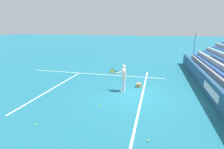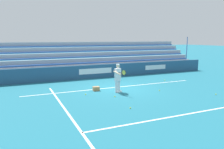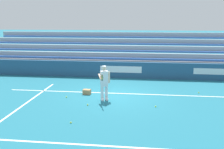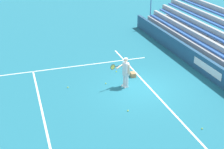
% 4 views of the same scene
% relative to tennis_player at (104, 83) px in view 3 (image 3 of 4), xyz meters
% --- Properties ---
extents(ground_plane, '(160.00, 160.00, 0.00)m').
position_rel_tennis_player_xyz_m(ground_plane, '(-0.48, -0.76, -0.89)').
color(ground_plane, '#1E6B7F').
extents(court_baseline_white, '(12.00, 0.10, 0.01)m').
position_rel_tennis_player_xyz_m(court_baseline_white, '(-0.48, -1.26, -0.89)').
color(court_baseline_white, white).
rests_on(court_baseline_white, ground).
extents(court_sideline_white, '(0.10, 12.00, 0.01)m').
position_rel_tennis_player_xyz_m(court_sideline_white, '(3.63, 3.24, -0.89)').
color(court_sideline_white, white).
rests_on(court_sideline_white, ground).
extents(court_service_line_white, '(8.22, 0.10, 0.01)m').
position_rel_tennis_player_xyz_m(court_service_line_white, '(-0.48, 4.74, -0.89)').
color(court_service_line_white, white).
rests_on(court_service_line_white, ground).
extents(back_wall_sponsor_board, '(21.94, 0.25, 1.10)m').
position_rel_tennis_player_xyz_m(back_wall_sponsor_board, '(-0.49, -5.11, -0.34)').
color(back_wall_sponsor_board, navy).
rests_on(back_wall_sponsor_board, ground).
extents(bleacher_stand, '(20.84, 3.20, 3.40)m').
position_rel_tennis_player_xyz_m(bleacher_stand, '(-0.48, -7.34, -0.13)').
color(bleacher_stand, '#9EA3A8').
rests_on(bleacher_stand, ground).
extents(tennis_player, '(0.58, 1.07, 1.71)m').
position_rel_tennis_player_xyz_m(tennis_player, '(0.00, 0.00, 0.00)').
color(tennis_player, silver).
rests_on(tennis_player, ground).
extents(ball_box_cardboard, '(0.43, 0.34, 0.26)m').
position_rel_tennis_player_xyz_m(ball_box_cardboard, '(1.08, -0.89, -0.76)').
color(ball_box_cardboard, '#A87F51').
rests_on(ball_box_cardboard, ground).
extents(tennis_ball_midcourt, '(0.07, 0.07, 0.07)m').
position_rel_tennis_player_xyz_m(tennis_ball_midcourt, '(0.64, 0.94, -0.86)').
color(tennis_ball_midcourt, '#CCE533').
rests_on(tennis_ball_midcourt, ground).
extents(tennis_ball_far_left, '(0.07, 0.07, 0.07)m').
position_rel_tennis_player_xyz_m(tennis_ball_far_left, '(-4.89, -1.84, -0.86)').
color(tennis_ball_far_left, '#CCE533').
rests_on(tennis_ball_far_left, ground).
extents(tennis_ball_on_baseline, '(0.07, 0.07, 0.07)m').
position_rel_tennis_player_xyz_m(tennis_ball_on_baseline, '(1.99, -0.16, -0.86)').
color(tennis_ball_on_baseline, '#CCE533').
rests_on(tennis_ball_on_baseline, ground).
extents(tennis_ball_stray_back, '(0.07, 0.07, 0.07)m').
position_rel_tennis_player_xyz_m(tennis_ball_stray_back, '(0.83, 3.09, -0.86)').
color(tennis_ball_stray_back, '#CCE533').
rests_on(tennis_ball_stray_back, ground).
extents(tennis_ball_toward_net, '(0.07, 0.07, 0.07)m').
position_rel_tennis_player_xyz_m(tennis_ball_toward_net, '(-2.49, 0.76, -0.86)').
color(tennis_ball_toward_net, '#CCE533').
rests_on(tennis_ball_toward_net, ground).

